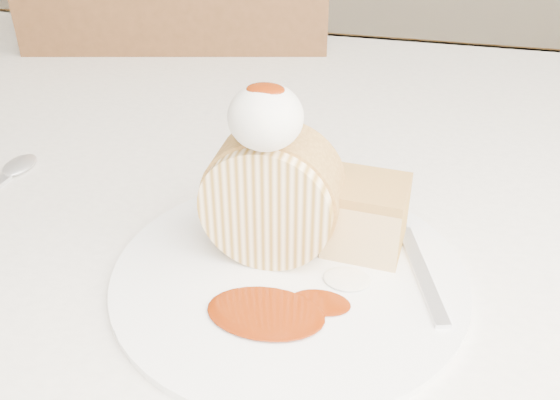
# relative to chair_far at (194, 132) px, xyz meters

# --- Properties ---
(table) EXTENTS (1.40, 0.90, 0.75)m
(table) POSITION_rel_chair_far_xyz_m (0.26, -0.42, 0.10)
(table) COLOR beige
(table) RESTS_ON ground
(chair_far) EXTENTS (0.55, 0.55, 0.97)m
(chair_far) POSITION_rel_chair_far_xyz_m (0.00, 0.00, 0.00)
(chair_far) COLOR brown
(chair_far) RESTS_ON ground
(plate) EXTENTS (0.30, 0.30, 0.01)m
(plate) POSITION_rel_chair_far_xyz_m (0.31, -0.60, 0.20)
(plate) COLOR white
(plate) RESTS_ON table
(roulade_slice) EXTENTS (0.10, 0.06, 0.10)m
(roulade_slice) POSITION_rel_chair_far_xyz_m (0.29, -0.57, 0.25)
(roulade_slice) COLOR #FFE3B1
(roulade_slice) RESTS_ON plate
(cake_chunk) EXTENTS (0.07, 0.06, 0.05)m
(cake_chunk) POSITION_rel_chair_far_xyz_m (0.36, -0.55, 0.23)
(cake_chunk) COLOR tan
(cake_chunk) RESTS_ON plate
(whipped_cream) EXTENTS (0.05, 0.05, 0.05)m
(whipped_cream) POSITION_rel_chair_far_xyz_m (0.29, -0.59, 0.33)
(whipped_cream) COLOR silver
(whipped_cream) RESTS_ON roulade_slice
(caramel_drizzle) EXTENTS (0.03, 0.02, 0.01)m
(caramel_drizzle) POSITION_rel_chair_far_xyz_m (0.29, -0.59, 0.36)
(caramel_drizzle) COLOR #701F04
(caramel_drizzle) RESTS_ON whipped_cream
(caramel_pool) EXTENTS (0.09, 0.06, 0.00)m
(caramel_pool) POSITION_rel_chair_far_xyz_m (0.30, -0.65, 0.20)
(caramel_pool) COLOR #701F04
(caramel_pool) RESTS_ON plate
(fork) EXTENTS (0.07, 0.17, 0.00)m
(fork) POSITION_rel_chair_far_xyz_m (0.41, -0.58, 0.20)
(fork) COLOR silver
(fork) RESTS_ON plate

